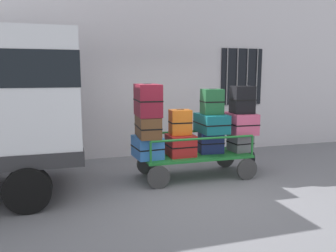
# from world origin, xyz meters

# --- Properties ---
(ground_plane) EXTENTS (40.00, 40.00, 0.00)m
(ground_plane) POSITION_xyz_m (0.00, 0.00, 0.00)
(ground_plane) COLOR slate
(building_wall) EXTENTS (12.00, 0.38, 5.00)m
(building_wall) POSITION_xyz_m (0.01, 2.68, 2.50)
(building_wall) COLOR silver
(building_wall) RESTS_ON ground
(luggage_cart) EXTENTS (2.24, 1.00, 0.47)m
(luggage_cart) POSITION_xyz_m (0.26, 0.46, 0.38)
(luggage_cart) COLOR #1E722D
(luggage_cart) RESTS_ON ground
(cart_railing) EXTENTS (2.12, 0.87, 0.42)m
(cart_railing) POSITION_xyz_m (0.26, 0.46, 0.81)
(cart_railing) COLOR #1E722D
(cart_railing) RESTS_ON luggage_cart
(suitcase_left_bottom) EXTENTS (0.55, 0.68, 0.42)m
(suitcase_left_bottom) POSITION_xyz_m (-0.73, 0.48, 0.68)
(suitcase_left_bottom) COLOR #3372C6
(suitcase_left_bottom) RESTS_ON luggage_cart
(suitcase_left_middle) EXTENTS (0.43, 0.80, 0.40)m
(suitcase_left_middle) POSITION_xyz_m (-0.73, 0.43, 1.09)
(suitcase_left_middle) COLOR brown
(suitcase_left_middle) RESTS_ON suitcase_left_bottom
(suitcase_left_top) EXTENTS (0.45, 0.80, 0.60)m
(suitcase_left_top) POSITION_xyz_m (-0.73, 0.42, 1.59)
(suitcase_left_top) COLOR maroon
(suitcase_left_top) RESTS_ON suitcase_left_middle
(suitcase_midleft_bottom) EXTENTS (0.53, 0.52, 0.42)m
(suitcase_midleft_bottom) POSITION_xyz_m (-0.07, 0.43, 0.68)
(suitcase_midleft_bottom) COLOR #B21E1E
(suitcase_midleft_bottom) RESTS_ON luggage_cart
(suitcase_midleft_middle) EXTENTS (0.42, 0.35, 0.49)m
(suitcase_midleft_middle) POSITION_xyz_m (-0.07, 0.46, 1.14)
(suitcase_midleft_middle) COLOR orange
(suitcase_midleft_middle) RESTS_ON suitcase_midleft_bottom
(suitcase_center_bottom) EXTENTS (0.51, 0.32, 0.43)m
(suitcase_center_bottom) POSITION_xyz_m (0.60, 0.46, 0.69)
(suitcase_center_bottom) COLOR navy
(suitcase_center_bottom) RESTS_ON luggage_cart
(suitcase_center_middle) EXTENTS (0.52, 0.75, 0.38)m
(suitcase_center_middle) POSITION_xyz_m (0.60, 0.45, 1.09)
(suitcase_center_middle) COLOR #0F5960
(suitcase_center_middle) RESTS_ON suitcase_center_bottom
(suitcase_center_top) EXTENTS (0.42, 0.39, 0.50)m
(suitcase_center_top) POSITION_xyz_m (0.60, 0.45, 1.53)
(suitcase_center_top) COLOR #194C28
(suitcase_center_top) RESTS_ON suitcase_center_middle
(suitcase_midright_bottom) EXTENTS (0.44, 0.47, 0.37)m
(suitcase_midright_bottom) POSITION_xyz_m (1.26, 0.46, 0.66)
(suitcase_midright_bottom) COLOR slate
(suitcase_midright_bottom) RESTS_ON luggage_cart
(suitcase_midright_middle) EXTENTS (0.54, 0.74, 0.43)m
(suitcase_midright_middle) POSITION_xyz_m (1.26, 0.48, 1.06)
(suitcase_midright_middle) COLOR #CC4C72
(suitcase_midright_middle) RESTS_ON suitcase_midright_bottom
(suitcase_midright_top) EXTENTS (0.46, 0.46, 0.56)m
(suitcase_midright_top) POSITION_xyz_m (1.26, 0.43, 1.56)
(suitcase_midright_top) COLOR black
(suitcase_midright_top) RESTS_ON suitcase_midright_middle
(backpack) EXTENTS (0.27, 0.22, 0.44)m
(backpack) POSITION_xyz_m (1.64, 0.69, 0.22)
(backpack) COLOR black
(backpack) RESTS_ON ground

